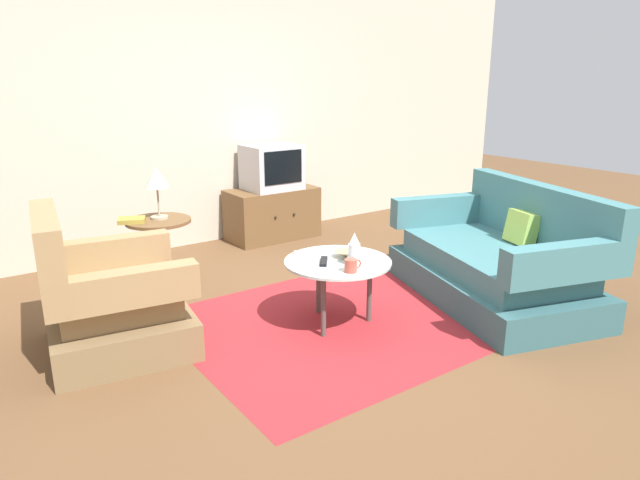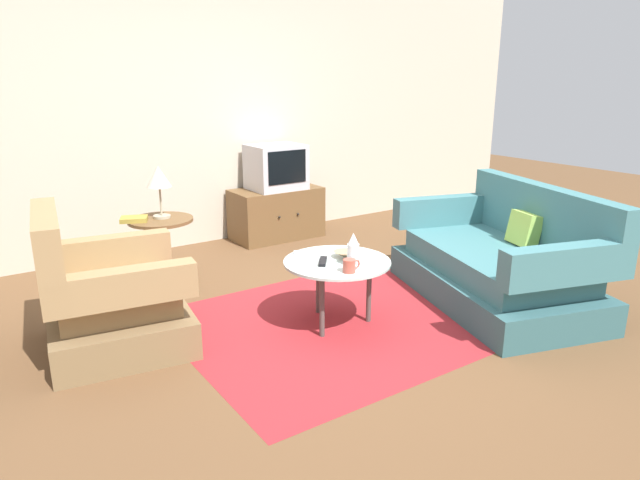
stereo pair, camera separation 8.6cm
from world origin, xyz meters
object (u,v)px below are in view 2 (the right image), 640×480
(table_lamp, at_px, (159,179))
(vase, at_px, (353,250))
(side_table, at_px, (162,238))
(tv_remote_silver, at_px, (305,252))
(television, at_px, (276,167))
(tv_remote_dark, at_px, (323,261))
(armchair, at_px, (107,301))
(book, at_px, (134,219))
(couch, at_px, (500,264))
(coffee_table, at_px, (337,267))
(bowl, at_px, (345,254))
(mug, at_px, (350,266))
(tv_stand, at_px, (276,213))

(table_lamp, xyz_separation_m, vase, (0.77, -1.53, -0.33))
(side_table, distance_m, tv_remote_silver, 1.30)
(television, relative_size, tv_remote_dark, 3.27)
(armchair, distance_m, television, 2.73)
(side_table, height_order, table_lamp, table_lamp)
(tv_remote_dark, height_order, tv_remote_silver, same)
(vase, bearing_deg, armchair, 154.68)
(television, distance_m, book, 1.87)
(couch, relative_size, coffee_table, 2.55)
(television, bearing_deg, bowl, -107.67)
(vase, distance_m, mug, 0.15)
(coffee_table, xyz_separation_m, tv_remote_silver, (-0.10, 0.25, 0.05))
(armchair, relative_size, coffee_table, 1.36)
(coffee_table, distance_m, tv_stand, 2.28)
(vase, xyz_separation_m, tv_remote_dark, (-0.14, 0.16, -0.10))
(couch, relative_size, tv_remote_silver, 11.61)
(armchair, bearing_deg, tv_stand, 134.73)
(television, relative_size, bowl, 3.41)
(book, bearing_deg, bowl, -30.46)
(tv_stand, distance_m, tv_remote_silver, 2.09)
(couch, distance_m, coffee_table, 1.36)
(bowl, bearing_deg, armchair, 161.09)
(table_lamp, height_order, mug, table_lamp)
(couch, relative_size, book, 7.69)
(couch, xyz_separation_m, mug, (-1.37, 0.12, 0.22))
(television, bearing_deg, table_lamp, -153.66)
(coffee_table, height_order, side_table, side_table)
(side_table, bearing_deg, book, 169.49)
(side_table, bearing_deg, armchair, -128.41)
(television, bearing_deg, couch, -77.61)
(television, bearing_deg, armchair, -143.77)
(tv_stand, bearing_deg, tv_remote_dark, -112.13)
(tv_stand, xyz_separation_m, tv_remote_silver, (-0.85, -1.89, 0.21))
(side_table, height_order, book, book)
(couch, xyz_separation_m, tv_stand, (-0.55, 2.50, -0.02))
(couch, height_order, book, couch)
(armchair, xyz_separation_m, vase, (1.44, -0.68, 0.26))
(table_lamp, bearing_deg, couch, -40.55)
(table_lamp, relative_size, vase, 1.86)
(book, bearing_deg, tv_remote_silver, -30.94)
(television, height_order, tv_remote_silver, television)
(tv_stand, height_order, mug, mug)
(armchair, height_order, television, television)
(tv_stand, relative_size, bowl, 5.84)
(tv_stand, distance_m, television, 0.50)
(mug, bearing_deg, bowl, 58.83)
(table_lamp, relative_size, tv_remote_dark, 2.50)
(couch, relative_size, table_lamp, 4.51)
(tv_stand, bearing_deg, mug, -109.21)
(vase, bearing_deg, couch, -9.56)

